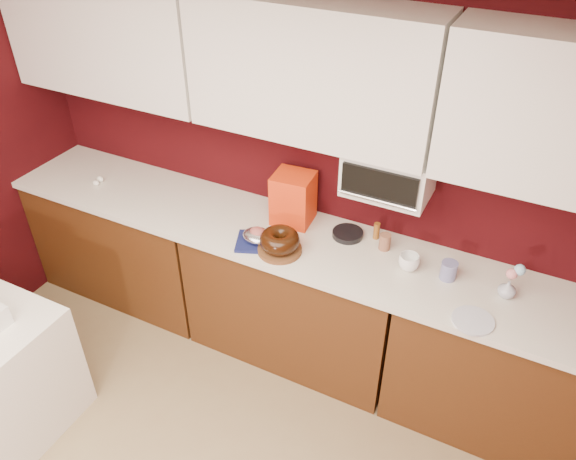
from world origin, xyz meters
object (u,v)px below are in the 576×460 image
(toaster_oven, at_px, (389,172))
(coffee_mug, at_px, (409,261))
(pandoro_box, at_px, (293,198))
(foil_ham_nest, at_px, (257,236))
(bundt_cake, at_px, (280,240))
(blue_jar, at_px, (449,270))
(flower_vase, at_px, (508,288))

(toaster_oven, relative_size, coffee_mug, 4.13)
(pandoro_box, bearing_deg, foil_ham_nest, -109.35)
(bundt_cake, relative_size, foil_ham_nest, 1.29)
(pandoro_box, xyz_separation_m, blue_jar, (0.97, -0.11, -0.11))
(bundt_cake, bearing_deg, blue_jar, 12.52)
(foil_ham_nest, bearing_deg, blue_jar, 10.20)
(blue_jar, relative_size, flower_vase, 0.94)
(coffee_mug, bearing_deg, bundt_cake, -165.34)
(foil_ham_nest, xyz_separation_m, flower_vase, (1.35, 0.18, -0.00))
(toaster_oven, distance_m, bundt_cake, 0.70)
(coffee_mug, bearing_deg, pandoro_box, 170.12)
(pandoro_box, relative_size, flower_vase, 2.88)
(pandoro_box, relative_size, blue_jar, 3.05)
(toaster_oven, distance_m, blue_jar, 0.61)
(toaster_oven, relative_size, foil_ham_nest, 2.57)
(coffee_mug, xyz_separation_m, blue_jar, (0.21, 0.02, -0.00))
(toaster_oven, bearing_deg, foil_ham_nest, -153.84)
(coffee_mug, height_order, blue_jar, coffee_mug)
(flower_vase, bearing_deg, foil_ham_nest, -172.28)
(coffee_mug, bearing_deg, foil_ham_nest, -168.58)
(bundt_cake, bearing_deg, toaster_oven, 33.62)
(bundt_cake, bearing_deg, flower_vase, 9.18)
(coffee_mug, distance_m, flower_vase, 0.51)
(coffee_mug, relative_size, flower_vase, 1.00)
(blue_jar, height_order, flower_vase, flower_vase)
(toaster_oven, bearing_deg, flower_vase, -10.18)
(toaster_oven, bearing_deg, blue_jar, -16.46)
(pandoro_box, relative_size, coffee_mug, 2.89)
(toaster_oven, height_order, coffee_mug, toaster_oven)
(bundt_cake, xyz_separation_m, blue_jar, (0.90, 0.20, -0.03))
(toaster_oven, distance_m, foil_ham_nest, 0.82)
(flower_vase, bearing_deg, pandoro_box, 174.63)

